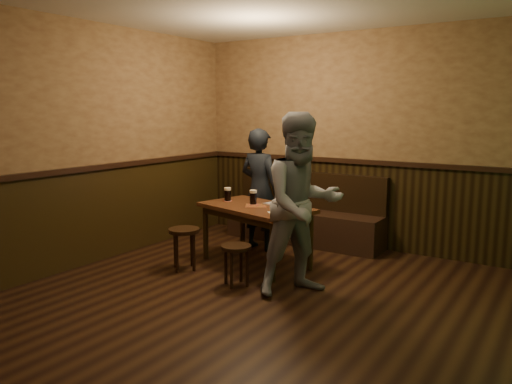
{
  "coord_description": "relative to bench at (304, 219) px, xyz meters",
  "views": [
    {
      "loc": [
        2.29,
        -3.22,
        1.8
      ],
      "look_at": [
        -0.74,
        1.43,
        0.88
      ],
      "focal_mm": 35.0,
      "sensor_mm": 36.0,
      "label": 1
    }
  ],
  "objects": [
    {
      "name": "room",
      "position": [
        0.8,
        -2.53,
        0.89
      ],
      "size": [
        5.04,
        6.04,
        2.84
      ],
      "color": "black",
      "rests_on": "ground"
    },
    {
      "name": "bench",
      "position": [
        0.0,
        0.0,
        0.0
      ],
      "size": [
        2.2,
        0.5,
        0.95
      ],
      "color": "black",
      "rests_on": "ground"
    },
    {
      "name": "pub_table",
      "position": [
        0.0,
        -1.21,
        0.3
      ],
      "size": [
        1.45,
        1.04,
        0.7
      ],
      "rotation": [
        0.0,
        0.0,
        -0.24
      ],
      "color": "#512417",
      "rests_on": "ground"
    },
    {
      "name": "stool_left",
      "position": [
        -0.58,
        -1.82,
        0.07
      ],
      "size": [
        0.36,
        0.36,
        0.47
      ],
      "rotation": [
        0.0,
        0.0,
        0.04
      ],
      "color": "black",
      "rests_on": "ground"
    },
    {
      "name": "stool_right",
      "position": [
        0.22,
        -1.93,
        0.03
      ],
      "size": [
        0.37,
        0.37,
        0.43
      ],
      "rotation": [
        0.0,
        0.0,
        0.2
      ],
      "color": "black",
      "rests_on": "ground"
    },
    {
      "name": "pint_left",
      "position": [
        -0.45,
        -1.15,
        0.47
      ],
      "size": [
        0.11,
        0.11,
        0.17
      ],
      "color": "#AB2515",
      "rests_on": "pub_table"
    },
    {
      "name": "pint_mid",
      "position": [
        -0.07,
        -1.16,
        0.48
      ],
      "size": [
        0.11,
        0.11,
        0.17
      ],
      "color": "#AB2515",
      "rests_on": "pub_table"
    },
    {
      "name": "pint_right",
      "position": [
        0.44,
        -1.34,
        0.48
      ],
      "size": [
        0.12,
        0.12,
        0.18
      ],
      "color": "#AB2515",
      "rests_on": "pub_table"
    },
    {
      "name": "laptop",
      "position": [
        0.23,
        -0.99,
        0.45
      ],
      "size": [
        0.4,
        0.35,
        0.25
      ],
      "rotation": [
        0.0,
        0.0,
        -0.23
      ],
      "color": "silver",
      "rests_on": "pub_table"
    },
    {
      "name": "menu",
      "position": [
        0.42,
        -1.46,
        0.39
      ],
      "size": [
        0.26,
        0.26,
        0.0
      ],
      "primitive_type": "cube",
      "rotation": [
        0.0,
        0.0,
        -0.74
      ],
      "color": "silver",
      "rests_on": "pub_table"
    },
    {
      "name": "person_suit",
      "position": [
        -0.33,
        -0.62,
        0.47
      ],
      "size": [
        0.6,
        0.42,
        1.57
      ],
      "primitive_type": "imported",
      "rotation": [
        0.0,
        0.0,
        3.06
      ],
      "color": "black",
      "rests_on": "ground"
    },
    {
      "name": "person_grey",
      "position": [
        0.88,
        -1.74,
        0.58
      ],
      "size": [
        1.05,
        1.09,
        1.78
      ],
      "primitive_type": "imported",
      "rotation": [
        0.0,
        0.0,
        0.97
      ],
      "color": "#98999E",
      "rests_on": "ground"
    }
  ]
}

